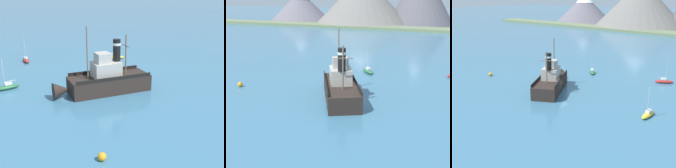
% 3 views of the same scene
% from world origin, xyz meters
% --- Properties ---
extents(ground_plane, '(600.00, 600.00, 0.00)m').
position_xyz_m(ground_plane, '(0.00, 0.00, 0.00)').
color(ground_plane, teal).
extents(shoreline_strip, '(240.00, 12.00, 1.20)m').
position_xyz_m(shoreline_strip, '(0.00, 90.83, 0.60)').
color(shoreline_strip, '#6B7A56').
rests_on(shoreline_strip, ground).
extents(old_tugboat, '(9.63, 14.34, 9.90)m').
position_xyz_m(old_tugboat, '(-2.22, 0.05, 1.83)').
color(old_tugboat, '#2D231E').
rests_on(old_tugboat, ground).
extents(sailboat_green, '(3.31, 3.60, 4.90)m').
position_xyz_m(sailboat_green, '(-2.41, 15.18, 0.43)').
color(sailboat_green, '#286B3D').
rests_on(sailboat_green, ground).
extents(mooring_buoy, '(0.81, 0.81, 0.81)m').
position_xyz_m(mooring_buoy, '(-19.66, -1.39, 0.41)').
color(mooring_buoy, orange).
rests_on(mooring_buoy, ground).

